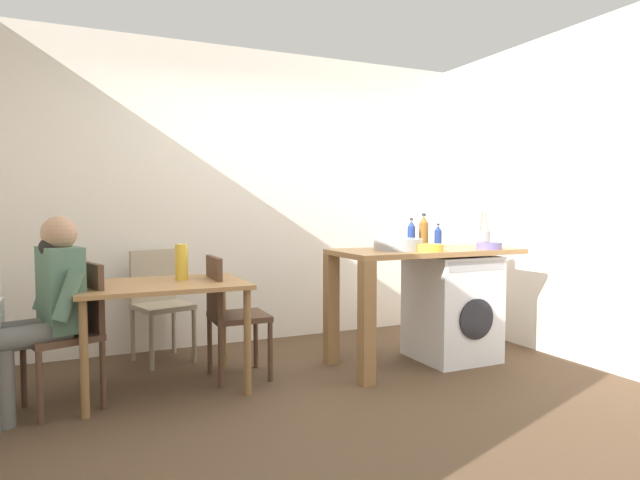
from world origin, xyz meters
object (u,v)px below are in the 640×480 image
object	(u,v)px
seated_person	(46,303)
utensil_crock	(483,238)
chair_opposite	(229,310)
bottle_clear_small	(438,237)
chair_person_seat	(74,326)
chair_spare_by_wall	(159,298)
colander	(489,245)
vase	(182,262)
bottle_squat_brown	(424,232)
bottle_tall_green	(411,234)
dining_table	(162,297)
mixing_bowl	(430,247)
washing_machine	(452,307)

from	to	relation	value
seated_person	utensil_crock	world-z (taller)	utensil_crock
chair_opposite	bottle_clear_small	xyz separation A→B (m)	(1.71, -0.19, 0.50)
chair_person_seat	chair_spare_by_wall	xyz separation A→B (m)	(0.63, 0.85, 0.00)
colander	vase	distance (m)	2.38
chair_opposite	bottle_squat_brown	distance (m)	1.72
bottle_tall_green	chair_person_seat	bearing A→B (deg)	-179.52
utensil_crock	chair_person_seat	bearing A→B (deg)	178.78
utensil_crock	vase	distance (m)	2.52
dining_table	chair_opposite	xyz separation A→B (m)	(0.48, 0.05, -0.14)
bottle_tall_green	mixing_bowl	xyz separation A→B (m)	(-0.06, -0.34, -0.08)
chair_opposite	washing_machine	bearing A→B (deg)	82.94
seated_person	bottle_clear_small	bearing A→B (deg)	-107.57
bottle_squat_brown	chair_spare_by_wall	bearing A→B (deg)	157.96
vase	mixing_bowl	bearing A→B (deg)	-15.64
chair_spare_by_wall	seated_person	distance (m)	1.20
washing_machine	bottle_tall_green	bearing A→B (deg)	155.34
washing_machine	bottle_clear_small	size ratio (longest dim) A/B	4.30
chair_person_seat	bottle_squat_brown	distance (m)	2.71
colander	mixing_bowl	bearing A→B (deg)	177.92
dining_table	mixing_bowl	xyz separation A→B (m)	(1.92, -0.40, 0.31)
chair_person_seat	bottle_squat_brown	size ratio (longest dim) A/B	3.19
seated_person	chair_person_seat	bearing A→B (deg)	-90.00
dining_table	washing_machine	bearing A→B (deg)	-4.95
chair_spare_by_wall	washing_machine	distance (m)	2.41
vase	bottle_clear_small	bearing A→B (deg)	-6.56
vase	colander	bearing A→B (deg)	-12.52
colander	utensil_crock	bearing A→B (deg)	56.30
chair_person_seat	chair_spare_by_wall	distance (m)	1.06
chair_opposite	chair_spare_by_wall	size ratio (longest dim) A/B	1.00
chair_spare_by_wall	utensil_crock	distance (m)	2.78
bottle_clear_small	chair_spare_by_wall	bearing A→B (deg)	156.77
colander	bottle_clear_small	bearing A→B (deg)	135.42
mixing_bowl	vase	xyz separation A→B (m)	(-1.77, 0.50, -0.08)
utensil_crock	dining_table	bearing A→B (deg)	176.86
chair_spare_by_wall	mixing_bowl	size ratio (longest dim) A/B	4.55
chair_person_seat	utensil_crock	distance (m)	3.24
chair_opposite	washing_machine	world-z (taller)	chair_opposite
washing_machine	vase	distance (m)	2.20
chair_opposite	seated_person	size ratio (longest dim) A/B	0.75
chair_person_seat	bottle_clear_small	distance (m)	2.78
chair_spare_by_wall	bottle_clear_small	size ratio (longest dim) A/B	4.50
washing_machine	colander	size ratio (longest dim) A/B	4.30
washing_machine	colander	bearing A→B (deg)	-49.26
chair_spare_by_wall	colander	size ratio (longest dim) A/B	4.50
chair_opposite	chair_spare_by_wall	bearing A→B (deg)	-150.34
dining_table	colander	bearing A→B (deg)	-9.54
bottle_tall_green	bottle_clear_small	xyz separation A→B (m)	(0.21, -0.08, -0.02)
chair_opposite	chair_spare_by_wall	xyz separation A→B (m)	(-0.40, 0.72, 0.00)
dining_table	bottle_squat_brown	bearing A→B (deg)	-1.33
chair_person_seat	seated_person	bearing A→B (deg)	90.00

